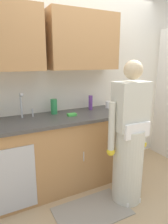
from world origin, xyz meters
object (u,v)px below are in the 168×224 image
Objects in this scene: person_at_sink at (129,145)px; sponge at (72,115)px; bottle_cleaner_spray at (54,107)px; bottle_dish_liquid at (91,103)px; cup_by_sink at (108,105)px; sink at (28,122)px.

person_at_sink is 0.78m from sponge.
sponge is at bearing 125.65° from person_at_sink.
person_at_sink is at bearing -53.29° from bottle_cleaner_spray.
bottle_dish_liquid reaches higher than sponge.
person_at_sink is 0.84m from cup_by_sink.
bottle_cleaner_spray reaches higher than sponge.
sink is 0.54m from sponge.
sink reaches higher than cup_by_sink.
bottle_cleaner_spray reaches higher than cup_by_sink.
bottle_cleaner_spray is 0.81m from cup_by_sink.
sink is 0.41m from bottle_cleaner_spray.
person_at_sink is 16.28× the size of cup_by_sink.
person_at_sink is at bearing -85.68° from bottle_dish_liquid.
person_at_sink reaches higher than sink.
sponge is (0.16, -0.20, -0.08)m from bottle_cleaner_spray.
cup_by_sink is at bearing -5.25° from bottle_dish_liquid.
cup_by_sink is (0.22, 0.76, 0.30)m from person_at_sink.
sponge is (0.53, -0.05, 0.03)m from sink.
sink reaches higher than sponge.
sponge is (-0.37, -0.18, -0.09)m from bottle_dish_liquid.
sink is 2.58× the size of bottle_cleaner_spray.
bottle_cleaner_spray is 0.96× the size of bottle_dish_liquid.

